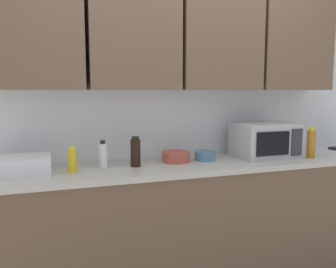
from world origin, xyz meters
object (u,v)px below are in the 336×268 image
at_px(bottle_soy_dark, 135,152).
at_px(bowl_mixing_large, 176,157).
at_px(bowl_ceramic_small, 205,156).
at_px(bottle_amber_vinegar, 311,144).
at_px(bottle_yellow_mustard, 72,161).
at_px(bottle_white_jar, 103,155).
at_px(microwave, 265,140).
at_px(dish_rack, 20,166).

distance_m(bottle_soy_dark, bowl_mixing_large, 0.34).
bearing_deg(bowl_ceramic_small, bottle_amber_vinegar, -12.22).
bearing_deg(bottle_yellow_mustard, bottle_white_jar, 24.79).
relative_size(bottle_soy_dark, bottle_yellow_mustard, 1.22).
bearing_deg(bowl_mixing_large, microwave, -3.87).
bearing_deg(bottle_white_jar, bowl_ceramic_small, 0.12).
distance_m(microwave, dish_rack, 1.86).
height_order(bottle_soy_dark, bowl_ceramic_small, bottle_soy_dark).
bearing_deg(bowl_ceramic_small, dish_rack, -177.97).
relative_size(bottle_soy_dark, bowl_mixing_large, 1.02).
bearing_deg(bottle_white_jar, bottle_soy_dark, -10.63).
distance_m(microwave, bottle_amber_vinegar, 0.37).
distance_m(microwave, bowl_mixing_large, 0.77).
distance_m(bottle_white_jar, bottle_soy_dark, 0.23).
height_order(microwave, bottle_amber_vinegar, microwave).
height_order(dish_rack, bowl_ceramic_small, dish_rack).
distance_m(microwave, bowl_ceramic_small, 0.53).
bearing_deg(bottle_soy_dark, bowl_mixing_large, 10.19).
xyz_separation_m(microwave, bottle_white_jar, (-1.32, 0.03, -0.05)).
bearing_deg(bottle_amber_vinegar, bottle_soy_dark, 174.34).
relative_size(microwave, bottle_yellow_mustard, 2.70).
height_order(bottle_soy_dark, bottle_amber_vinegar, bottle_amber_vinegar).
height_order(bottle_amber_vinegar, bowl_mixing_large, bottle_amber_vinegar).
relative_size(bottle_white_jar, bottle_yellow_mustard, 1.09).
distance_m(dish_rack, bottle_soy_dark, 0.77).
xyz_separation_m(bottle_white_jar, bottle_yellow_mustard, (-0.22, -0.10, -0.01)).
relative_size(bottle_soy_dark, bowl_ceramic_small, 1.36).
height_order(dish_rack, bowl_mixing_large, dish_rack).
distance_m(bottle_yellow_mustard, bowl_mixing_large, 0.79).
bearing_deg(bottle_soy_dark, microwave, 0.45).
relative_size(microwave, dish_rack, 1.26).
bearing_deg(microwave, bottle_soy_dark, -179.55).
xyz_separation_m(bottle_soy_dark, bottle_amber_vinegar, (1.43, -0.14, 0.01)).
relative_size(dish_rack, bottle_white_jar, 1.96).
xyz_separation_m(dish_rack, bottle_yellow_mustard, (0.32, -0.06, 0.02)).
bearing_deg(bottle_soy_dark, bottle_white_jar, 169.37).
bearing_deg(bowl_ceramic_small, bottle_white_jar, -179.88).
bearing_deg(dish_rack, bowl_ceramic_small, 2.03).
height_order(dish_rack, bottle_white_jar, bottle_white_jar).
bearing_deg(bottle_amber_vinegar, microwave, 156.17).
bearing_deg(dish_rack, bottle_yellow_mustard, -9.67).
xyz_separation_m(microwave, bowl_ceramic_small, (-0.52, 0.04, -0.10)).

